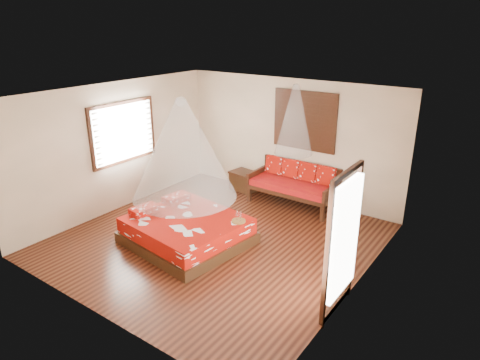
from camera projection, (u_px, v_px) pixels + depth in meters
name	position (u px, v px, depth m)	size (l,w,h in m)	color
room	(215.00, 172.00, 7.80)	(5.54, 5.54, 2.84)	black
bed	(186.00, 230.00, 8.13)	(2.30, 2.13, 0.64)	black
daybed	(295.00, 183.00, 9.73)	(1.98, 0.88, 0.99)	black
storage_chest	(244.00, 181.00, 10.65)	(0.74, 0.59, 0.47)	black
shutter_panel	(305.00, 121.00, 9.49)	(1.52, 0.06, 1.32)	black
window_left	(124.00, 132.00, 9.32)	(0.10, 1.74, 1.34)	black
glazed_door	(341.00, 243.00, 5.99)	(0.08, 1.02, 2.16)	black
wine_tray	(239.00, 219.00, 7.88)	(0.26, 0.26, 0.21)	brown
mosquito_net_main	(183.00, 150.00, 7.56)	(1.90, 1.90, 1.80)	white
mosquito_net_daybed	(295.00, 120.00, 9.10)	(0.82, 0.82, 1.50)	white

